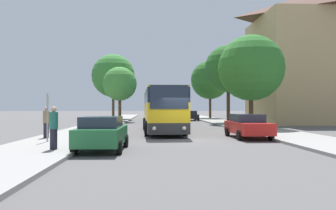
{
  "coord_description": "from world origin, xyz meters",
  "views": [
    {
      "loc": [
        -1.93,
        -19.29,
        1.94
      ],
      "look_at": [
        -0.25,
        13.54,
        2.15
      ],
      "focal_mm": 35.0,
      "sensor_mm": 36.0,
      "label": 1
    }
  ],
  "objects_px": {
    "pedestrian_waiting_near": "(54,128)",
    "tree_left_far": "(113,76)",
    "bus_front": "(162,109)",
    "tree_right_far": "(210,80)",
    "parked_car_left_curb": "(102,133)",
    "bus_rear": "(157,108)",
    "bus_middle": "(158,109)",
    "tree_left_near": "(120,84)",
    "parked_car_right_near": "(247,125)",
    "bus_stop_sign": "(47,112)",
    "tree_right_near": "(251,68)",
    "tree_right_mid": "(228,69)",
    "pedestrian_waiting_far": "(46,122)",
    "parked_car_right_far": "(190,115)"
  },
  "relations": [
    {
      "from": "pedestrian_waiting_near",
      "to": "tree_left_far",
      "type": "bearing_deg",
      "value": -17.58
    },
    {
      "from": "bus_front",
      "to": "tree_right_far",
      "type": "xyz_separation_m",
      "value": [
        8.9,
        28.47,
        4.69
      ]
    },
    {
      "from": "parked_car_left_curb",
      "to": "tree_left_far",
      "type": "relative_size",
      "value": 0.41
    },
    {
      "from": "bus_rear",
      "to": "bus_middle",
      "type": "bearing_deg",
      "value": -91.8
    },
    {
      "from": "bus_middle",
      "to": "tree_left_near",
      "type": "xyz_separation_m",
      "value": [
        -5.0,
        3.63,
        3.24
      ]
    },
    {
      "from": "bus_middle",
      "to": "tree_right_far",
      "type": "distance_m",
      "value": 17.39
    },
    {
      "from": "parked_car_left_curb",
      "to": "parked_car_right_near",
      "type": "height_order",
      "value": "parked_car_left_curb"
    },
    {
      "from": "parked_car_right_near",
      "to": "bus_rear",
      "type": "bearing_deg",
      "value": -81.41
    },
    {
      "from": "bus_middle",
      "to": "bus_stop_sign",
      "type": "distance_m",
      "value": 23.21
    },
    {
      "from": "bus_rear",
      "to": "tree_right_near",
      "type": "bearing_deg",
      "value": -73.22
    },
    {
      "from": "bus_middle",
      "to": "tree_left_near",
      "type": "bearing_deg",
      "value": 143.62
    },
    {
      "from": "bus_rear",
      "to": "tree_right_far",
      "type": "distance_m",
      "value": 10.14
    },
    {
      "from": "tree_right_mid",
      "to": "pedestrian_waiting_far",
      "type": "bearing_deg",
      "value": -129.33
    },
    {
      "from": "parked_car_right_near",
      "to": "bus_stop_sign",
      "type": "distance_m",
      "value": 11.8
    },
    {
      "from": "bus_middle",
      "to": "tree_right_far",
      "type": "height_order",
      "value": "tree_right_far"
    },
    {
      "from": "tree_right_mid",
      "to": "bus_rear",
      "type": "bearing_deg",
      "value": 119.43
    },
    {
      "from": "parked_car_left_curb",
      "to": "pedestrian_waiting_near",
      "type": "height_order",
      "value": "pedestrian_waiting_near"
    },
    {
      "from": "pedestrian_waiting_far",
      "to": "tree_right_far",
      "type": "distance_m",
      "value": 38.24
    },
    {
      "from": "tree_left_far",
      "to": "tree_right_near",
      "type": "xyz_separation_m",
      "value": [
        14.67,
        -22.45,
        -1.39
      ]
    },
    {
      "from": "bus_rear",
      "to": "parked_car_right_far",
      "type": "relative_size",
      "value": 2.5
    },
    {
      "from": "tree_left_near",
      "to": "tree_right_near",
      "type": "height_order",
      "value": "tree_right_near"
    },
    {
      "from": "bus_middle",
      "to": "tree_right_far",
      "type": "xyz_separation_m",
      "value": [
        8.89,
        14.18,
        4.71
      ]
    },
    {
      "from": "pedestrian_waiting_near",
      "to": "tree_left_far",
      "type": "distance_m",
      "value": 37.34
    },
    {
      "from": "tree_left_near",
      "to": "tree_right_near",
      "type": "relative_size",
      "value": 0.87
    },
    {
      "from": "bus_middle",
      "to": "parked_car_left_curb",
      "type": "relative_size",
      "value": 2.54
    },
    {
      "from": "bus_middle",
      "to": "tree_left_far",
      "type": "xyz_separation_m",
      "value": [
        -6.74,
        11.3,
        5.04
      ]
    },
    {
      "from": "bus_middle",
      "to": "tree_left_far",
      "type": "height_order",
      "value": "tree_left_far"
    },
    {
      "from": "parked_car_left_curb",
      "to": "tree_left_near",
      "type": "height_order",
      "value": "tree_left_near"
    },
    {
      "from": "parked_car_left_curb",
      "to": "pedestrian_waiting_near",
      "type": "bearing_deg",
      "value": -160.02
    },
    {
      "from": "parked_car_left_curb",
      "to": "pedestrian_waiting_far",
      "type": "bearing_deg",
      "value": 131.45
    },
    {
      "from": "parked_car_right_far",
      "to": "bus_stop_sign",
      "type": "distance_m",
      "value": 31.77
    },
    {
      "from": "tree_right_far",
      "to": "tree_left_far",
      "type": "bearing_deg",
      "value": -169.58
    },
    {
      "from": "tree_right_mid",
      "to": "tree_right_far",
      "type": "xyz_separation_m",
      "value": [
        0.75,
        15.91,
        0.03
      ]
    },
    {
      "from": "bus_rear",
      "to": "pedestrian_waiting_near",
      "type": "height_order",
      "value": "bus_rear"
    },
    {
      "from": "bus_front",
      "to": "bus_middle",
      "type": "bearing_deg",
      "value": 87.74
    },
    {
      "from": "bus_rear",
      "to": "pedestrian_waiting_far",
      "type": "distance_m",
      "value": 33.55
    },
    {
      "from": "pedestrian_waiting_far",
      "to": "tree_left_far",
      "type": "distance_m",
      "value": 32.01
    },
    {
      "from": "bus_front",
      "to": "tree_right_far",
      "type": "distance_m",
      "value": 30.2
    },
    {
      "from": "pedestrian_waiting_far",
      "to": "tree_right_far",
      "type": "xyz_separation_m",
      "value": [
        15.88,
        34.37,
        5.39
      ]
    },
    {
      "from": "bus_front",
      "to": "parked_car_left_curb",
      "type": "xyz_separation_m",
      "value": [
        -3.04,
        -10.62,
        -0.97
      ]
    },
    {
      "from": "tree_right_far",
      "to": "parked_car_right_near",
      "type": "bearing_deg",
      "value": -96.36
    },
    {
      "from": "tree_right_mid",
      "to": "tree_right_far",
      "type": "distance_m",
      "value": 15.93
    },
    {
      "from": "pedestrian_waiting_far",
      "to": "bus_front",
      "type": "bearing_deg",
      "value": 55.79
    },
    {
      "from": "parked_car_left_curb",
      "to": "tree_right_mid",
      "type": "bearing_deg",
      "value": 65.87
    },
    {
      "from": "bus_rear",
      "to": "tree_right_far",
      "type": "relative_size",
      "value": 1.19
    },
    {
      "from": "tree_left_near",
      "to": "bus_front",
      "type": "bearing_deg",
      "value": -74.44
    },
    {
      "from": "pedestrian_waiting_near",
      "to": "tree_right_mid",
      "type": "distance_m",
      "value": 27.71
    },
    {
      "from": "bus_front",
      "to": "pedestrian_waiting_near",
      "type": "distance_m",
      "value": 12.33
    },
    {
      "from": "tree_right_far",
      "to": "tree_left_near",
      "type": "bearing_deg",
      "value": -142.78
    },
    {
      "from": "parked_car_right_far",
      "to": "tree_right_far",
      "type": "xyz_separation_m",
      "value": [
        4.13,
        6.75,
        5.71
      ]
    }
  ]
}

